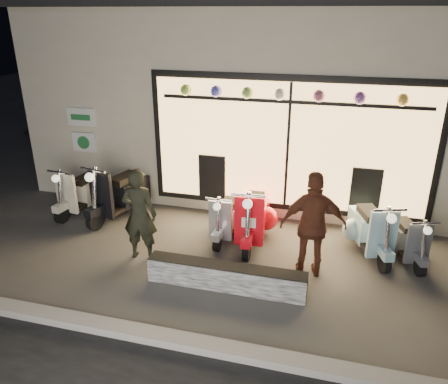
# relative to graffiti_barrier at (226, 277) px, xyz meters

# --- Properties ---
(ground) EXTENTS (40.00, 40.00, 0.00)m
(ground) POSITION_rel_graffiti_barrier_xyz_m (-0.27, 0.65, -0.20)
(ground) COLOR #383533
(ground) RESTS_ON ground
(kerb) EXTENTS (40.00, 0.25, 0.12)m
(kerb) POSITION_rel_graffiti_barrier_xyz_m (-0.27, -1.35, -0.14)
(kerb) COLOR slate
(kerb) RESTS_ON ground
(shop_building) EXTENTS (10.20, 6.23, 4.20)m
(shop_building) POSITION_rel_graffiti_barrier_xyz_m (-0.26, 5.63, 1.90)
(shop_building) COLOR beige
(shop_building) RESTS_ON ground
(graffiti_barrier) EXTENTS (2.44, 0.28, 0.40)m
(graffiti_barrier) POSITION_rel_graffiti_barrier_xyz_m (0.00, 0.00, 0.00)
(graffiti_barrier) COLOR black
(graffiti_barrier) RESTS_ON ground
(scooter_silver) EXTENTS (0.42, 1.29, 0.93)m
(scooter_silver) POSITION_rel_graffiti_barrier_xyz_m (-0.41, 1.71, 0.17)
(scooter_silver) COLOR black
(scooter_silver) RESTS_ON ground
(scooter_red) EXTENTS (0.56, 1.58, 1.13)m
(scooter_red) POSITION_rel_graffiti_barrier_xyz_m (0.08, 1.70, 0.25)
(scooter_red) COLOR black
(scooter_red) RESTS_ON ground
(scooter_black) EXTENTS (0.78, 1.65, 1.17)m
(scooter_black) POSITION_rel_graffiti_barrier_xyz_m (-2.72, 2.05, 0.27)
(scooter_black) COLOR black
(scooter_black) RESTS_ON ground
(scooter_cream) EXTENTS (0.58, 1.44, 1.03)m
(scooter_cream) POSITION_rel_graffiti_barrier_xyz_m (-3.63, 2.04, 0.21)
(scooter_cream) COLOR black
(scooter_cream) RESTS_ON ground
(scooter_blue) EXTENTS (0.77, 1.46, 1.04)m
(scooter_blue) POSITION_rel_graffiti_barrier_xyz_m (2.12, 1.81, 0.22)
(scooter_blue) COLOR black
(scooter_blue) RESTS_ON ground
(scooter_grey) EXTENTS (0.64, 1.23, 0.88)m
(scooter_grey) POSITION_rel_graffiti_barrier_xyz_m (2.71, 1.73, 0.15)
(scooter_grey) COLOR black
(scooter_grey) RESTS_ON ground
(man) EXTENTS (0.62, 0.44, 1.61)m
(man) POSITION_rel_graffiti_barrier_xyz_m (-1.62, 0.51, 0.61)
(man) COLOR black
(man) RESTS_ON ground
(woman) EXTENTS (1.08, 0.59, 1.74)m
(woman) POSITION_rel_graffiti_barrier_xyz_m (1.20, 0.73, 0.67)
(woman) COLOR #5D2E1D
(woman) RESTS_ON ground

